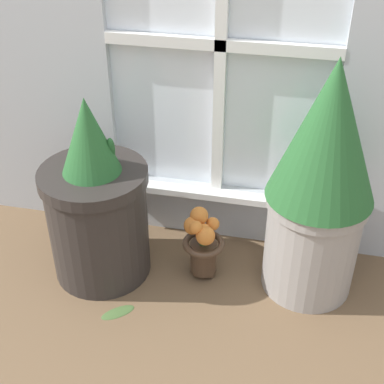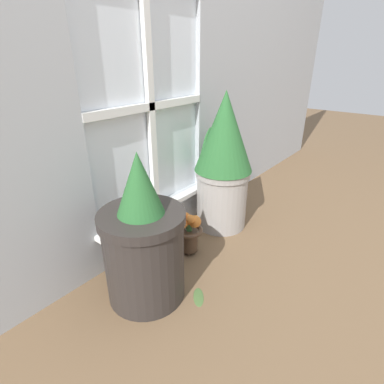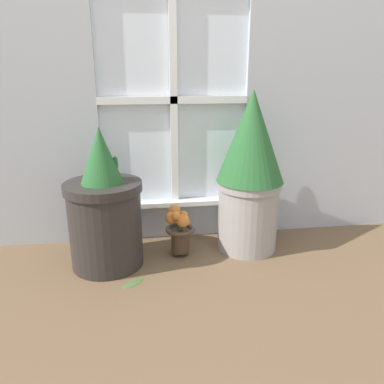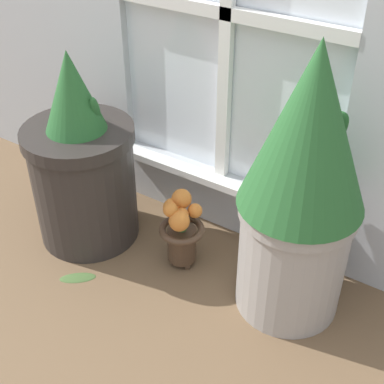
{
  "view_description": "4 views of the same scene",
  "coord_description": "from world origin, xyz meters",
  "views": [
    {
      "loc": [
        0.25,
        -1.06,
        1.25
      ],
      "look_at": [
        -0.04,
        0.26,
        0.34
      ],
      "focal_mm": 50.0,
      "sensor_mm": 36.0,
      "label": 1
    },
    {
      "loc": [
        -1.0,
        -0.54,
        0.94
      ],
      "look_at": [
        0.02,
        0.27,
        0.34
      ],
      "focal_mm": 28.0,
      "sensor_mm": 36.0,
      "label": 2
    },
    {
      "loc": [
        -0.18,
        -1.36,
        0.85
      ],
      "look_at": [
        0.06,
        0.29,
        0.31
      ],
      "focal_mm": 35.0,
      "sensor_mm": 36.0,
      "label": 3
    },
    {
      "loc": [
        0.71,
        -0.75,
        1.16
      ],
      "look_at": [
        0.03,
        0.29,
        0.28
      ],
      "focal_mm": 50.0,
      "sensor_mm": 36.0,
      "label": 4
    }
  ],
  "objects": [
    {
      "name": "potted_plant_left",
      "position": [
        -0.34,
        0.23,
        0.26
      ],
      "size": [
        0.34,
        0.34,
        0.64
      ],
      "color": "#2D2826",
      "rests_on": "ground_plane"
    },
    {
      "name": "flower_vase",
      "position": [
        -0.0,
        0.28,
        0.14
      ],
      "size": [
        0.14,
        0.14,
        0.25
      ],
      "color": "#473323",
      "rests_on": "ground_plane"
    },
    {
      "name": "fallen_leaf",
      "position": [
        -0.23,
        0.04,
        0.0
      ],
      "size": [
        0.11,
        0.1,
        0.01
      ],
      "color": "#476633",
      "rests_on": "ground_plane"
    },
    {
      "name": "ground_plane",
      "position": [
        0.0,
        0.0,
        0.0
      ],
      "size": [
        10.0,
        10.0,
        0.0
      ],
      "primitive_type": "plane",
      "color": "brown"
    },
    {
      "name": "potted_plant_right",
      "position": [
        0.34,
        0.31,
        0.41
      ],
      "size": [
        0.32,
        0.32,
        0.78
      ],
      "color": "#9E9993",
      "rests_on": "ground_plane"
    }
  ]
}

